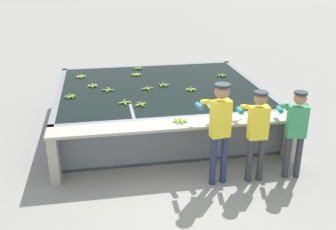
% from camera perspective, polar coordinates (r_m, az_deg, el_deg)
% --- Properties ---
extents(ground_plane, '(80.00, 80.00, 0.00)m').
position_cam_1_polar(ground_plane, '(7.04, 1.92, -8.74)').
color(ground_plane, gray).
rests_on(ground_plane, ground).
extents(wash_tank, '(4.51, 3.89, 0.91)m').
position_cam_1_polar(wash_tank, '(8.98, -1.21, 1.37)').
color(wash_tank, gray).
rests_on(wash_tank, ground).
extents(work_ledge, '(4.51, 0.45, 0.91)m').
position_cam_1_polar(work_ledge, '(6.94, 1.60, -3.21)').
color(work_ledge, '#A8A393').
rests_on(work_ledge, ground).
extents(worker_0, '(0.48, 0.75, 1.77)m').
position_cam_1_polar(worker_0, '(6.41, 7.48, -1.24)').
color(worker_0, navy).
rests_on(worker_0, ground).
extents(worker_1, '(0.42, 0.72, 1.61)m').
position_cam_1_polar(worker_1, '(6.66, 12.81, -1.80)').
color(worker_1, '#38383D').
rests_on(worker_1, ground).
extents(worker_2, '(0.48, 0.74, 1.57)m').
position_cam_1_polar(worker_2, '(6.95, 18.06, -1.59)').
color(worker_2, '#38383D').
rests_on(worker_2, ground).
extents(banana_bunch_floating_0, '(0.28, 0.28, 0.08)m').
position_cam_1_polar(banana_bunch_floating_0, '(9.75, -4.65, 5.89)').
color(banana_bunch_floating_0, '#9EC642').
rests_on(banana_bunch_floating_0, wash_tank).
extents(banana_bunch_floating_1, '(0.27, 0.28, 0.08)m').
position_cam_1_polar(banana_bunch_floating_1, '(9.00, -10.91, 4.21)').
color(banana_bunch_floating_1, '#9EC642').
rests_on(banana_bunch_floating_1, wash_tank).
extents(banana_bunch_floating_2, '(0.26, 0.26, 0.08)m').
position_cam_1_polar(banana_bunch_floating_2, '(7.69, -4.02, 1.55)').
color(banana_bunch_floating_2, '#93BC3D').
rests_on(banana_bunch_floating_2, wash_tank).
extents(banana_bunch_floating_3, '(0.28, 0.28, 0.08)m').
position_cam_1_polar(banana_bunch_floating_3, '(8.59, 3.33, 3.73)').
color(banana_bunch_floating_3, '#7FAD33').
rests_on(banana_bunch_floating_3, wash_tank).
extents(banana_bunch_floating_4, '(0.27, 0.28, 0.08)m').
position_cam_1_polar(banana_bunch_floating_4, '(8.89, -0.66, 4.40)').
color(banana_bunch_floating_4, '#8CB738').
rests_on(banana_bunch_floating_4, wash_tank).
extents(banana_bunch_floating_5, '(0.28, 0.28, 0.08)m').
position_cam_1_polar(banana_bunch_floating_5, '(9.77, -12.57, 5.47)').
color(banana_bunch_floating_5, '#9EC642').
rests_on(banana_bunch_floating_5, wash_tank).
extents(banana_bunch_floating_6, '(0.28, 0.27, 0.08)m').
position_cam_1_polar(banana_bunch_floating_6, '(9.72, 7.79, 5.72)').
color(banana_bunch_floating_6, '#75A333').
rests_on(banana_bunch_floating_6, wash_tank).
extents(banana_bunch_floating_7, '(0.28, 0.28, 0.08)m').
position_cam_1_polar(banana_bunch_floating_7, '(8.65, -3.02, 3.87)').
color(banana_bunch_floating_7, '#93BC3D').
rests_on(banana_bunch_floating_7, wash_tank).
extents(banana_bunch_floating_8, '(0.28, 0.28, 0.08)m').
position_cam_1_polar(banana_bunch_floating_8, '(7.83, -6.31, 1.83)').
color(banana_bunch_floating_8, '#9EC642').
rests_on(banana_bunch_floating_8, wash_tank).
extents(banana_bunch_floating_9, '(0.28, 0.28, 0.08)m').
position_cam_1_polar(banana_bunch_floating_9, '(8.38, -14.02, 2.64)').
color(banana_bunch_floating_9, '#75A333').
rests_on(banana_bunch_floating_9, wash_tank).
extents(banana_bunch_floating_10, '(0.28, 0.28, 0.08)m').
position_cam_1_polar(banana_bunch_floating_10, '(8.64, -8.70, 3.62)').
color(banana_bunch_floating_10, '#9EC642').
rests_on(banana_bunch_floating_10, wash_tank).
extents(banana_bunch_floating_11, '(0.28, 0.27, 0.08)m').
position_cam_1_polar(banana_bunch_floating_11, '(10.31, -4.42, 6.78)').
color(banana_bunch_floating_11, '#75A333').
rests_on(banana_bunch_floating_11, wash_tank).
extents(banana_bunch_ledge_0, '(0.28, 0.28, 0.08)m').
position_cam_1_polar(banana_bunch_ledge_0, '(6.87, 1.78, -0.88)').
color(banana_bunch_ledge_0, '#7FAD33').
rests_on(banana_bunch_ledge_0, work_ledge).
extents(knife_0, '(0.34, 0.15, 0.02)m').
position_cam_1_polar(knife_0, '(7.00, 9.45, -0.84)').
color(knife_0, silver).
rests_on(knife_0, work_ledge).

